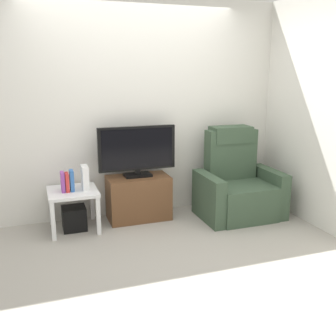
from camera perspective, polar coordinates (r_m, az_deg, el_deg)
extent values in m
plane|color=#9E998E|center=(4.04, -0.78, -11.60)|extent=(6.40, 6.40, 0.00)
cube|color=silver|center=(4.75, -5.18, 8.58)|extent=(6.40, 0.06, 2.60)
cube|color=silver|center=(4.61, 22.11, 7.45)|extent=(0.06, 4.48, 2.60)
cube|color=brown|center=(4.71, -4.35, -4.36)|extent=(0.73, 0.41, 0.53)
cube|color=black|center=(4.50, -3.75, -3.82)|extent=(0.68, 0.02, 0.02)
cube|color=black|center=(4.54, -3.92, -3.22)|extent=(0.34, 0.11, 0.04)
cube|color=black|center=(4.65, -4.48, -1.02)|extent=(0.32, 0.20, 0.03)
cube|color=black|center=(4.64, -4.49, -0.54)|extent=(0.06, 0.04, 0.05)
cube|color=black|center=(4.57, -4.56, 2.90)|extent=(0.92, 0.05, 0.52)
cube|color=black|center=(4.55, -4.47, 2.85)|extent=(0.85, 0.01, 0.47)
cube|color=#384C38|center=(4.86, 10.42, -4.63)|extent=(0.70, 0.72, 0.42)
cube|color=#384C38|center=(4.96, 9.16, 2.01)|extent=(0.64, 0.20, 0.62)
cube|color=#384C38|center=(4.93, 9.17, 4.90)|extent=(0.50, 0.26, 0.20)
cube|color=#384C38|center=(4.66, 5.94, -4.41)|extent=(0.14, 0.68, 0.56)
cube|color=#384C38|center=(5.06, 14.62, -3.30)|extent=(0.14, 0.68, 0.56)
cube|color=white|center=(4.46, -13.82, -3.39)|extent=(0.54, 0.54, 0.04)
cube|color=white|center=(4.29, -16.51, -7.52)|extent=(0.04, 0.04, 0.43)
cube|color=white|center=(4.33, -10.18, -6.95)|extent=(0.04, 0.04, 0.43)
cube|color=white|center=(4.74, -16.82, -5.47)|extent=(0.04, 0.04, 0.43)
cube|color=white|center=(4.78, -11.10, -4.98)|extent=(0.04, 0.04, 0.43)
cube|color=black|center=(4.56, -13.59, -7.16)|extent=(0.26, 0.26, 0.26)
cube|color=purple|center=(4.39, -15.19, -1.98)|extent=(0.04, 0.14, 0.22)
cube|color=red|center=(4.40, -14.59, -2.02)|extent=(0.04, 0.14, 0.21)
cube|color=#3366B2|center=(4.40, -13.93, -1.79)|extent=(0.04, 0.13, 0.23)
cube|color=white|center=(4.44, -12.09, -1.36)|extent=(0.07, 0.20, 0.26)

